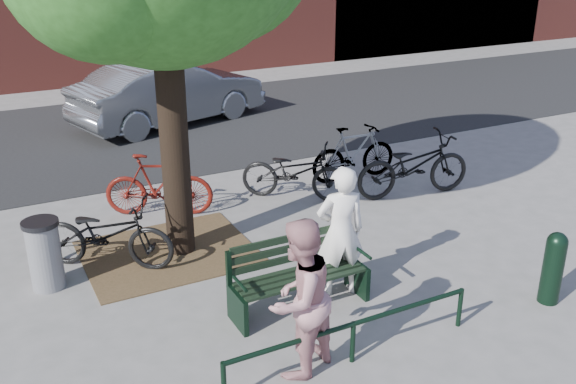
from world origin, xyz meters
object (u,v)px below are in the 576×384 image
person_right (299,299)px  litter_bin (45,254)px  park_bench (297,272)px  parked_car (169,92)px  bicycle_c (295,172)px  bollard (553,265)px  person_left (341,231)px

person_right → litter_bin: 3.73m
park_bench → person_right: 1.33m
parked_car → bicycle_c: bearing=168.4°
person_right → park_bench: bearing=-142.2°
park_bench → bollard: park_bench is taller
person_left → person_right: (-1.23, -1.18, 0.01)m
person_right → bicycle_c: person_right is taller
litter_bin → park_bench: bearing=-35.5°
person_left → parked_car: size_ratio=0.37×
person_left → bicycle_c: size_ratio=0.92×
litter_bin → person_left: bearing=-29.1°
person_right → bollard: 3.50m
park_bench → litter_bin: size_ratio=1.82×
person_right → parked_car: size_ratio=0.37×
litter_bin → bicycle_c: bicycle_c is taller
person_left → litter_bin: (-3.35, 1.87, -0.38)m
person_right → parked_car: person_right is taller
person_left → person_right: size_ratio=0.99×
park_bench → person_left: (0.65, 0.06, 0.39)m
litter_bin → bicycle_c: 4.49m
bollard → litter_bin: (-5.58, 3.30, -0.03)m
bollard → person_right: bearing=175.9°
bollard → bicycle_c: (-1.26, 4.50, -0.02)m
bicycle_c → parked_car: (-0.44, 5.65, 0.28)m
park_bench → bicycle_c: bicycle_c is taller
park_bench → parked_car: 8.85m
person_right → bollard: bearing=151.0°
park_bench → person_left: person_left is taller
bicycle_c → bollard: bearing=-125.0°
litter_bin → parked_car: size_ratio=0.20×
person_left → person_right: person_right is taller
park_bench → bicycle_c: (1.63, 3.12, 0.02)m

